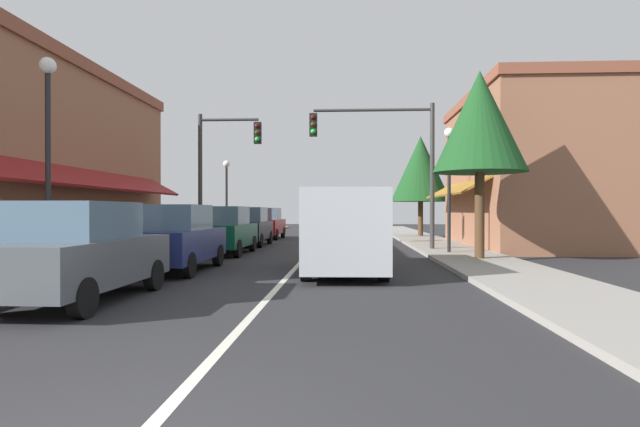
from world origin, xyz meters
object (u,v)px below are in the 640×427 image
parked_car_second_left (175,238)px  traffic_signal_left_corner (220,160)px  parked_car_far_left (248,227)px  van_in_lane (343,229)px  street_lamp_left_near (48,132)px  tree_right_near (480,122)px  street_lamp_right_mid (449,169)px  traffic_signal_mast_arm (390,151)px  parked_car_distant_left (266,224)px  street_lamp_left_far (227,186)px  parked_car_third_left (224,231)px  parked_car_nearest_left (79,252)px  tree_right_far (421,169)px

parked_car_second_left → traffic_signal_left_corner: (-0.83, 8.00, 2.86)m
parked_car_far_left → van_in_lane: van_in_lane is taller
street_lamp_left_near → tree_right_near: 12.04m
street_lamp_right_mid → traffic_signal_mast_arm: bearing=140.4°
parked_car_second_left → parked_car_distant_left: size_ratio=1.00×
street_lamp_left_far → parked_car_second_left: bearing=-82.2°
van_in_lane → street_lamp_left_far: (-6.28, 13.33, 1.77)m
traffic_signal_left_corner → street_lamp_left_near: size_ratio=1.14×
parked_car_second_left → parked_car_third_left: 5.30m
street_lamp_right_mid → street_lamp_left_near: bearing=-143.3°
parked_car_far_left → van_in_lane: 10.98m
parked_car_nearest_left → parked_car_second_left: same height
parked_car_third_left → traffic_signal_mast_arm: bearing=15.1°
parked_car_second_left → parked_car_far_left: bearing=90.3°
parked_car_second_left → van_in_lane: (4.46, -0.07, 0.27)m
van_in_lane → parked_car_second_left: bearing=177.5°
street_lamp_left_far → parked_car_far_left: bearing=-61.4°
traffic_signal_mast_arm → tree_right_near: 4.71m
parked_car_nearest_left → parked_car_third_left: (0.17, 9.85, 0.00)m
parked_car_third_left → street_lamp_right_mid: (8.21, -0.00, 2.24)m
parked_car_nearest_left → tree_right_near: 12.13m
parked_car_second_left → van_in_lane: van_in_lane is taller
tree_right_far → parked_car_nearest_left: bearing=-112.6°
street_lamp_left_near → street_lamp_left_far: street_lamp_left_near is taller
street_lamp_right_mid → street_lamp_left_far: bearing=141.6°
parked_car_third_left → parked_car_second_left: bearing=-89.7°
parked_car_third_left → parked_car_far_left: size_ratio=1.00×
parked_car_nearest_left → parked_car_distant_left: (0.06, 20.06, 0.00)m
parked_car_second_left → parked_car_far_left: same height
parked_car_far_left → traffic_signal_mast_arm: 7.61m
tree_right_near → tree_right_far: tree_right_far is taller
parked_car_distant_left → street_lamp_left_far: size_ratio=0.97×
parked_car_far_left → parked_car_distant_left: bearing=90.8°
parked_car_third_left → van_in_lane: bearing=-50.0°
parked_car_third_left → van_in_lane: (4.45, -5.37, 0.27)m
parked_car_distant_left → tree_right_far: bearing=12.0°
tree_right_near → traffic_signal_mast_arm: bearing=121.7°
van_in_lane → street_lamp_left_far: 14.84m
parked_car_distant_left → street_lamp_right_mid: 13.36m
parked_car_second_left → parked_car_third_left: same height
parked_car_second_left → parked_car_third_left: (0.02, 5.30, 0.00)m
street_lamp_left_far → tree_right_far: tree_right_far is taller
street_lamp_left_far → street_lamp_left_near: bearing=-90.9°
parked_car_far_left → tree_right_near: tree_right_near is taller
parked_car_third_left → traffic_signal_left_corner: size_ratio=0.72×
parked_car_distant_left → street_lamp_left_near: bearing=-95.4°
parked_car_distant_left → traffic_signal_mast_arm: 11.10m
van_in_lane → parked_car_third_left: bearing=128.0°
parked_car_far_left → traffic_signal_left_corner: 3.56m
parked_car_second_left → parked_car_distant_left: 15.51m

